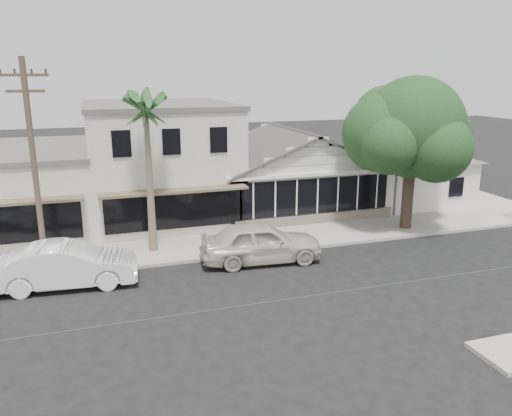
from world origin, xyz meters
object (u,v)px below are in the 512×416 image
object	(u,v)px
utility_pole	(34,166)
shade_tree	(409,130)
car_0	(261,242)
car_1	(67,265)

from	to	relation	value
utility_pole	shade_tree	bearing A→B (deg)	3.95
car_0	shade_tree	bearing A→B (deg)	-70.23
car_0	car_1	distance (m)	8.29
shade_tree	utility_pole	bearing A→B (deg)	-176.05
utility_pole	shade_tree	world-z (taller)	utility_pole
utility_pole	car_1	distance (m)	4.21
utility_pole	car_0	size ratio (longest dim) A/B	1.64
utility_pole	car_0	bearing A→B (deg)	-6.73
utility_pole	shade_tree	distance (m)	18.34
utility_pole	car_1	bearing A→B (deg)	-54.14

